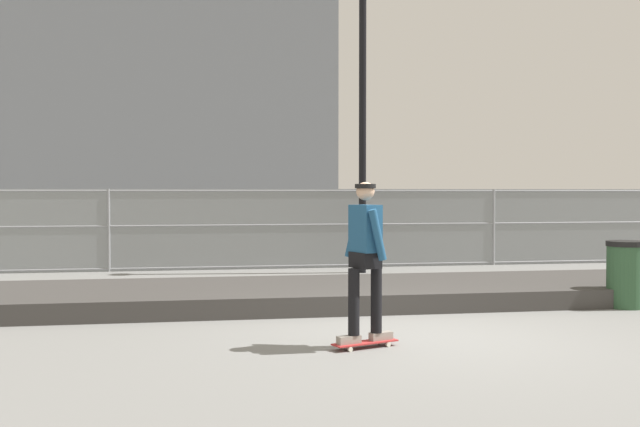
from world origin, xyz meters
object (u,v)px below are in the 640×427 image
skater (365,250)px  trash_bin (626,274)px  skateboard (365,343)px  parked_car_near (174,226)px  street_lamp (363,73)px

skater → trash_bin: bearing=25.3°
skateboard → parked_car_near: size_ratio=0.18×
skater → parked_car_near: (-2.46, 12.42, -0.28)m
skateboard → street_lamp: 8.99m
trash_bin → skateboard: bearing=-154.7°
skateboard → skater: (0.00, 0.00, 1.06)m
street_lamp → trash_bin: street_lamp is taller
skateboard → trash_bin: 5.14m
skateboard → parked_car_near: 12.69m
skater → parked_car_near: bearing=101.2°
street_lamp → trash_bin: bearing=-62.3°
skateboard → street_lamp: street_lamp is taller
skater → trash_bin: 5.15m
trash_bin → parked_car_near: bearing=124.7°
parked_car_near → street_lamp: bearing=-48.4°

